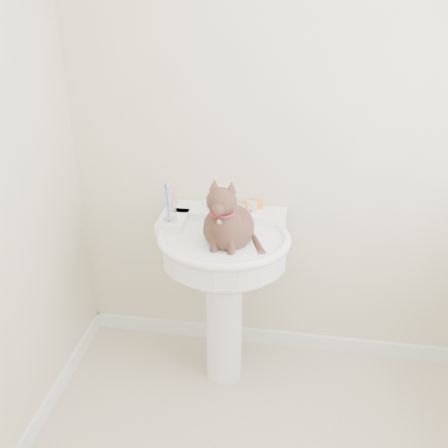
% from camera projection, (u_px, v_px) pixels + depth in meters
% --- Properties ---
extents(wall_back, '(2.20, 0.00, 2.50)m').
position_uv_depth(wall_back, '(290.00, 138.00, 2.49)').
color(wall_back, beige).
rests_on(wall_back, ground).
extents(baseboard_back, '(2.20, 0.02, 0.09)m').
position_uv_depth(baseboard_back, '(278.00, 338.00, 3.04)').
color(baseboard_back, white).
rests_on(baseboard_back, floor).
extents(pedestal_sink, '(0.65, 0.63, 0.89)m').
position_uv_depth(pedestal_sink, '(223.00, 263.00, 2.53)').
color(pedestal_sink, white).
rests_on(pedestal_sink, floor).
extents(faucet, '(0.28, 0.12, 0.14)m').
position_uv_depth(faucet, '(229.00, 205.00, 2.56)').
color(faucet, silver).
rests_on(faucet, pedestal_sink).
extents(soap_bar, '(0.10, 0.07, 0.03)m').
position_uv_depth(soap_bar, '(254.00, 204.00, 2.64)').
color(soap_bar, orange).
rests_on(soap_bar, pedestal_sink).
extents(toothbrush_cup, '(0.07, 0.07, 0.19)m').
position_uv_depth(toothbrush_cup, '(170.00, 211.00, 2.49)').
color(toothbrush_cup, silver).
rests_on(toothbrush_cup, pedestal_sink).
extents(cat, '(0.26, 0.32, 0.47)m').
position_uv_depth(cat, '(228.00, 224.00, 2.35)').
color(cat, brown).
rests_on(cat, pedestal_sink).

